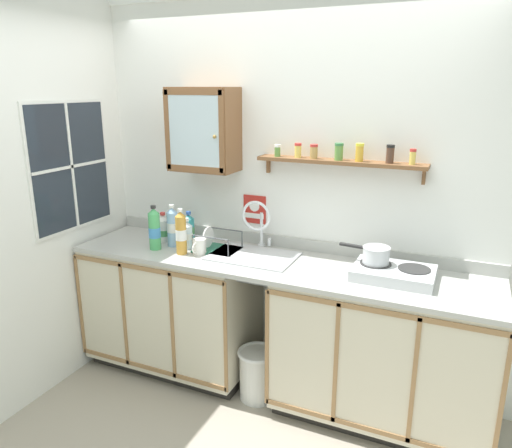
{
  "coord_description": "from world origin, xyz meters",
  "views": [
    {
      "loc": [
        1.11,
        -2.35,
        2.04
      ],
      "look_at": [
        -0.17,
        0.51,
        1.15
      ],
      "focal_mm": 33.94,
      "sensor_mm": 36.0,
      "label": 1
    }
  ],
  "objects_px": {
    "bottle_opaque_white_3": "(163,229)",
    "wall_cabinet": "(204,130)",
    "bottle_water_blue_1": "(173,227)",
    "dish_rack": "(216,247)",
    "bottle_soda_green_2": "(154,229)",
    "saucepan": "(376,254)",
    "trash_bin": "(257,373)",
    "hot_plate_stove": "(394,273)",
    "bottle_detergent_teal_4": "(189,229)",
    "mug": "(199,247)",
    "sink": "(254,257)",
    "bottle_juice_amber_5": "(181,233)",
    "warning_sign": "(255,210)",
    "bottle_water_clear_0": "(187,235)"
  },
  "relations": [
    {
      "from": "hot_plate_stove",
      "to": "bottle_water_blue_1",
      "type": "height_order",
      "value": "bottle_water_blue_1"
    },
    {
      "from": "trash_bin",
      "to": "hot_plate_stove",
      "type": "bearing_deg",
      "value": 10.32
    },
    {
      "from": "bottle_opaque_white_3",
      "to": "warning_sign",
      "type": "relative_size",
      "value": 1.08
    },
    {
      "from": "sink",
      "to": "bottle_opaque_white_3",
      "type": "height_order",
      "value": "sink"
    },
    {
      "from": "bottle_juice_amber_5",
      "to": "hot_plate_stove",
      "type": "bearing_deg",
      "value": 5.54
    },
    {
      "from": "dish_rack",
      "to": "warning_sign",
      "type": "bearing_deg",
      "value": 56.32
    },
    {
      "from": "bottle_water_clear_0",
      "to": "hot_plate_stove",
      "type": "bearing_deg",
      "value": 0.88
    },
    {
      "from": "bottle_opaque_white_3",
      "to": "bottle_detergent_teal_4",
      "type": "relative_size",
      "value": 0.94
    },
    {
      "from": "hot_plate_stove",
      "to": "trash_bin",
      "type": "height_order",
      "value": "hot_plate_stove"
    },
    {
      "from": "bottle_water_clear_0",
      "to": "bottle_juice_amber_5",
      "type": "xyz_separation_m",
      "value": [
        0.03,
        -0.11,
        0.05
      ]
    },
    {
      "from": "hot_plate_stove",
      "to": "mug",
      "type": "xyz_separation_m",
      "value": [
        -1.26,
        -0.09,
        0.02
      ]
    },
    {
      "from": "bottle_soda_green_2",
      "to": "trash_bin",
      "type": "height_order",
      "value": "bottle_soda_green_2"
    },
    {
      "from": "saucepan",
      "to": "bottle_water_clear_0",
      "type": "height_order",
      "value": "bottle_water_clear_0"
    },
    {
      "from": "hot_plate_stove",
      "to": "bottle_water_clear_0",
      "type": "height_order",
      "value": "bottle_water_clear_0"
    },
    {
      "from": "sink",
      "to": "saucepan",
      "type": "bearing_deg",
      "value": 0.18
    },
    {
      "from": "saucepan",
      "to": "bottle_juice_amber_5",
      "type": "relative_size",
      "value": 1.0
    },
    {
      "from": "wall_cabinet",
      "to": "warning_sign",
      "type": "distance_m",
      "value": 0.66
    },
    {
      "from": "saucepan",
      "to": "trash_bin",
      "type": "xyz_separation_m",
      "value": [
        -0.69,
        -0.17,
        -0.89
      ]
    },
    {
      "from": "bottle_water_clear_0",
      "to": "trash_bin",
      "type": "height_order",
      "value": "bottle_water_clear_0"
    },
    {
      "from": "bottle_water_blue_1",
      "to": "warning_sign",
      "type": "xyz_separation_m",
      "value": [
        0.5,
        0.3,
        0.11
      ]
    },
    {
      "from": "bottle_water_blue_1",
      "to": "bottle_opaque_white_3",
      "type": "bearing_deg",
      "value": 153.95
    },
    {
      "from": "bottle_water_clear_0",
      "to": "bottle_juice_amber_5",
      "type": "distance_m",
      "value": 0.12
    },
    {
      "from": "bottle_soda_green_2",
      "to": "trash_bin",
      "type": "distance_m",
      "value": 1.2
    },
    {
      "from": "bottle_detergent_teal_4",
      "to": "warning_sign",
      "type": "xyz_separation_m",
      "value": [
        0.44,
        0.18,
        0.14
      ]
    },
    {
      "from": "sink",
      "to": "bottle_soda_green_2",
      "type": "relative_size",
      "value": 1.81
    },
    {
      "from": "bottle_detergent_teal_4",
      "to": "mug",
      "type": "distance_m",
      "value": 0.28
    },
    {
      "from": "bottle_water_blue_1",
      "to": "bottle_soda_green_2",
      "type": "height_order",
      "value": "bottle_soda_green_2"
    },
    {
      "from": "saucepan",
      "to": "bottle_soda_green_2",
      "type": "distance_m",
      "value": 1.49
    },
    {
      "from": "dish_rack",
      "to": "trash_bin",
      "type": "height_order",
      "value": "dish_rack"
    },
    {
      "from": "hot_plate_stove",
      "to": "warning_sign",
      "type": "bearing_deg",
      "value": 164.64
    },
    {
      "from": "bottle_water_blue_1",
      "to": "sink",
      "type": "bearing_deg",
      "value": 3.53
    },
    {
      "from": "bottle_soda_green_2",
      "to": "dish_rack",
      "type": "distance_m",
      "value": 0.44
    },
    {
      "from": "saucepan",
      "to": "trash_bin",
      "type": "bearing_deg",
      "value": -166.07
    },
    {
      "from": "bottle_water_blue_1",
      "to": "bottle_juice_amber_5",
      "type": "bearing_deg",
      "value": -38.98
    },
    {
      "from": "wall_cabinet",
      "to": "bottle_detergent_teal_4",
      "type": "bearing_deg",
      "value": -152.83
    },
    {
      "from": "saucepan",
      "to": "trash_bin",
      "type": "height_order",
      "value": "saucepan"
    },
    {
      "from": "sink",
      "to": "bottle_detergent_teal_4",
      "type": "xyz_separation_m",
      "value": [
        -0.55,
        0.08,
        0.11
      ]
    },
    {
      "from": "bottle_opaque_white_3",
      "to": "wall_cabinet",
      "type": "bearing_deg",
      "value": 20.82
    },
    {
      "from": "bottle_water_blue_1",
      "to": "warning_sign",
      "type": "distance_m",
      "value": 0.59
    },
    {
      "from": "saucepan",
      "to": "bottle_juice_amber_5",
      "type": "xyz_separation_m",
      "value": [
        -1.26,
        -0.16,
        0.02
      ]
    },
    {
      "from": "bottle_juice_amber_5",
      "to": "wall_cabinet",
      "type": "height_order",
      "value": "wall_cabinet"
    },
    {
      "from": "hot_plate_stove",
      "to": "wall_cabinet",
      "type": "relative_size",
      "value": 0.82
    },
    {
      "from": "bottle_soda_green_2",
      "to": "bottle_juice_amber_5",
      "type": "height_order",
      "value": "bottle_juice_amber_5"
    },
    {
      "from": "bottle_water_blue_1",
      "to": "dish_rack",
      "type": "height_order",
      "value": "bottle_water_blue_1"
    },
    {
      "from": "wall_cabinet",
      "to": "bottle_water_blue_1",
      "type": "bearing_deg",
      "value": -135.62
    },
    {
      "from": "bottle_detergent_teal_4",
      "to": "trash_bin",
      "type": "height_order",
      "value": "bottle_detergent_teal_4"
    },
    {
      "from": "bottle_detergent_teal_4",
      "to": "bottle_juice_amber_5",
      "type": "height_order",
      "value": "bottle_juice_amber_5"
    },
    {
      "from": "dish_rack",
      "to": "bottle_opaque_white_3",
      "type": "bearing_deg",
      "value": 177.12
    },
    {
      "from": "wall_cabinet",
      "to": "hot_plate_stove",
      "type": "bearing_deg",
      "value": -6.57
    },
    {
      "from": "mug",
      "to": "wall_cabinet",
      "type": "relative_size",
      "value": 0.24
    }
  ]
}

